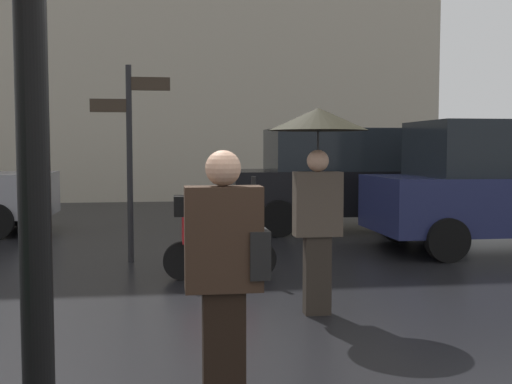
{
  "coord_description": "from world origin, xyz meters",
  "views": [
    {
      "loc": [
        -0.1,
        -2.59,
        1.58
      ],
      "look_at": [
        1.11,
        5.91,
        0.98
      ],
      "focal_mm": 44.48,
      "sensor_mm": 36.0,
      "label": 1
    }
  ],
  "objects_px": {
    "pedestrian_with_bag": "(226,267)",
    "parked_scooter": "(216,233)",
    "parked_car_right": "(339,179)",
    "pedestrian_with_umbrella": "(318,154)",
    "parked_car_distant": "(498,186)",
    "street_signpost": "(130,143)"
  },
  "relations": [
    {
      "from": "parked_car_right",
      "to": "parked_scooter",
      "type": "bearing_deg",
      "value": 62.44
    },
    {
      "from": "parked_scooter",
      "to": "street_signpost",
      "type": "bearing_deg",
      "value": 142.2
    },
    {
      "from": "pedestrian_with_umbrella",
      "to": "parked_scooter",
      "type": "relative_size",
      "value": 1.43
    },
    {
      "from": "pedestrian_with_bag",
      "to": "parked_scooter",
      "type": "relative_size",
      "value": 1.15
    },
    {
      "from": "parked_scooter",
      "to": "parked_car_distant",
      "type": "height_order",
      "value": "parked_car_distant"
    },
    {
      "from": "pedestrian_with_bag",
      "to": "parked_car_right",
      "type": "height_order",
      "value": "parked_car_right"
    },
    {
      "from": "parked_car_right",
      "to": "street_signpost",
      "type": "relative_size",
      "value": 1.62
    },
    {
      "from": "parked_scooter",
      "to": "street_signpost",
      "type": "distance_m",
      "value": 2.01
    },
    {
      "from": "parked_scooter",
      "to": "street_signpost",
      "type": "height_order",
      "value": "street_signpost"
    },
    {
      "from": "parked_car_distant",
      "to": "street_signpost",
      "type": "bearing_deg",
      "value": 177.52
    },
    {
      "from": "parked_scooter",
      "to": "parked_car_distant",
      "type": "relative_size",
      "value": 0.34
    },
    {
      "from": "parked_scooter",
      "to": "parked_car_right",
      "type": "distance_m",
      "value": 5.15
    },
    {
      "from": "parked_scooter",
      "to": "street_signpost",
      "type": "xyz_separation_m",
      "value": [
        -1.08,
        1.3,
        1.09
      ]
    },
    {
      "from": "pedestrian_with_bag",
      "to": "street_signpost",
      "type": "xyz_separation_m",
      "value": [
        -0.82,
        5.22,
        0.76
      ]
    },
    {
      "from": "parked_car_distant",
      "to": "parked_scooter",
      "type": "bearing_deg",
      "value": -165.94
    },
    {
      "from": "pedestrian_with_bag",
      "to": "parked_car_distant",
      "type": "relative_size",
      "value": 0.39
    },
    {
      "from": "pedestrian_with_umbrella",
      "to": "pedestrian_with_bag",
      "type": "distance_m",
      "value": 2.5
    },
    {
      "from": "pedestrian_with_bag",
      "to": "parked_car_right",
      "type": "distance_m",
      "value": 8.79
    },
    {
      "from": "parked_scooter",
      "to": "parked_car_right",
      "type": "height_order",
      "value": "parked_car_right"
    },
    {
      "from": "pedestrian_with_umbrella",
      "to": "street_signpost",
      "type": "height_order",
      "value": "street_signpost"
    },
    {
      "from": "parked_scooter",
      "to": "parked_car_right",
      "type": "bearing_deg",
      "value": 70.56
    },
    {
      "from": "pedestrian_with_umbrella",
      "to": "parked_scooter",
      "type": "height_order",
      "value": "pedestrian_with_umbrella"
    }
  ]
}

